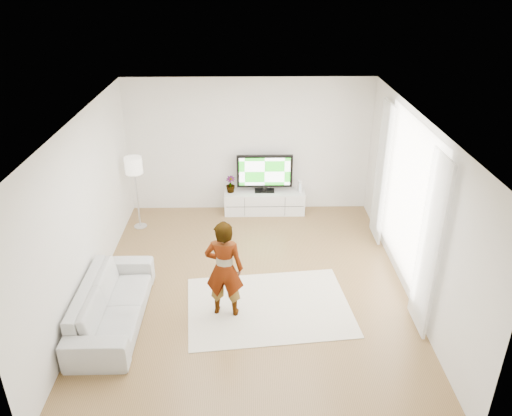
{
  "coord_description": "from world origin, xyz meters",
  "views": [
    {
      "loc": [
        -0.04,
        -6.74,
        4.76
      ],
      "look_at": [
        0.1,
        0.4,
        1.25
      ],
      "focal_mm": 35.0,
      "sensor_mm": 36.0,
      "label": 1
    }
  ],
  "objects_px": {
    "television": "(265,172)",
    "sofa": "(112,303)",
    "floor_lamp": "(134,169)",
    "player": "(224,269)",
    "rug": "(269,306)",
    "media_console": "(264,202)"
  },
  "relations": [
    {
      "from": "television",
      "to": "sofa",
      "type": "distance_m",
      "value": 4.33
    },
    {
      "from": "television",
      "to": "floor_lamp",
      "type": "relative_size",
      "value": 0.78
    },
    {
      "from": "player",
      "to": "rug",
      "type": "bearing_deg",
      "value": -161.88
    },
    {
      "from": "television",
      "to": "player",
      "type": "xyz_separation_m",
      "value": [
        -0.7,
        -3.43,
        -0.12
      ]
    },
    {
      "from": "player",
      "to": "floor_lamp",
      "type": "bearing_deg",
      "value": -49.96
    },
    {
      "from": "media_console",
      "to": "rug",
      "type": "relative_size",
      "value": 0.68
    },
    {
      "from": "media_console",
      "to": "floor_lamp",
      "type": "height_order",
      "value": "floor_lamp"
    },
    {
      "from": "television",
      "to": "sofa",
      "type": "xyz_separation_m",
      "value": [
        -2.34,
        -3.6,
        -0.58
      ]
    },
    {
      "from": "television",
      "to": "rug",
      "type": "distance_m",
      "value": 3.42
    },
    {
      "from": "rug",
      "to": "sofa",
      "type": "height_order",
      "value": "sofa"
    },
    {
      "from": "television",
      "to": "media_console",
      "type": "bearing_deg",
      "value": -90.0
    },
    {
      "from": "sofa",
      "to": "rug",
      "type": "bearing_deg",
      "value": -82.87
    },
    {
      "from": "sofa",
      "to": "floor_lamp",
      "type": "relative_size",
      "value": 1.49
    },
    {
      "from": "floor_lamp",
      "to": "television",
      "type": "bearing_deg",
      "value": 14.31
    },
    {
      "from": "television",
      "to": "player",
      "type": "relative_size",
      "value": 0.74
    },
    {
      "from": "player",
      "to": "media_console",
      "type": "bearing_deg",
      "value": -94.68
    },
    {
      "from": "media_console",
      "to": "television",
      "type": "height_order",
      "value": "television"
    },
    {
      "from": "television",
      "to": "sofa",
      "type": "height_order",
      "value": "television"
    },
    {
      "from": "sofa",
      "to": "floor_lamp",
      "type": "distance_m",
      "value": 3.1
    },
    {
      "from": "player",
      "to": "sofa",
      "type": "distance_m",
      "value": 1.71
    },
    {
      "from": "sofa",
      "to": "floor_lamp",
      "type": "height_order",
      "value": "floor_lamp"
    },
    {
      "from": "television",
      "to": "sofa",
      "type": "bearing_deg",
      "value": -123.06
    }
  ]
}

